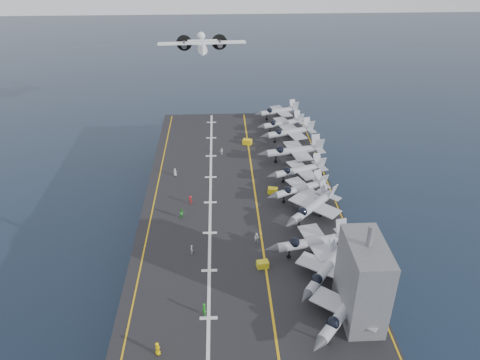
{
  "coord_description": "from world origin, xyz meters",
  "views": [
    {
      "loc": [
        -3.81,
        -77.11,
        59.74
      ],
      "look_at": [
        0.0,
        4.0,
        13.0
      ],
      "focal_mm": 35.0,
      "sensor_mm": 36.0,
      "label": 1
    }
  ],
  "objects_px": {
    "island_superstructure": "(364,272)",
    "transport_plane": "(202,48)",
    "fighter_jet_0": "(344,310)",
    "tow_cart_a": "(263,264)"
  },
  "relations": [
    {
      "from": "island_superstructure",
      "to": "tow_cart_a",
      "type": "distance_m",
      "value": 17.72
    },
    {
      "from": "tow_cart_a",
      "to": "transport_plane",
      "type": "xyz_separation_m",
      "value": [
        -10.67,
        73.18,
        15.94
      ]
    },
    {
      "from": "fighter_jet_0",
      "to": "tow_cart_a",
      "type": "bearing_deg",
      "value": 128.63
    },
    {
      "from": "fighter_jet_0",
      "to": "transport_plane",
      "type": "bearing_deg",
      "value": 103.51
    },
    {
      "from": "tow_cart_a",
      "to": "transport_plane",
      "type": "height_order",
      "value": "transport_plane"
    },
    {
      "from": "island_superstructure",
      "to": "tow_cart_a",
      "type": "xyz_separation_m",
      "value": [
        -12.49,
        10.47,
        -6.94
      ]
    },
    {
      "from": "island_superstructure",
      "to": "transport_plane",
      "type": "relative_size",
      "value": 0.6
    },
    {
      "from": "fighter_jet_0",
      "to": "transport_plane",
      "type": "distance_m",
      "value": 89.08
    },
    {
      "from": "fighter_jet_0",
      "to": "island_superstructure",
      "type": "bearing_deg",
      "value": 36.12
    },
    {
      "from": "tow_cart_a",
      "to": "transport_plane",
      "type": "bearing_deg",
      "value": 98.29
    }
  ]
}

